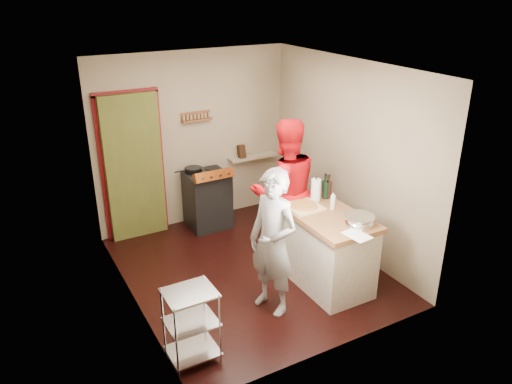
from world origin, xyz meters
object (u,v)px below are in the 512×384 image
wire_shelving (191,323)px  person_red (285,191)px  stove (207,199)px  person_stripe (273,243)px  island (326,247)px

wire_shelving → person_red: (1.86, 1.30, 0.52)m
stove → person_red: size_ratio=0.52×
stove → person_stripe: bearing=-95.1°
stove → wire_shelving: size_ratio=1.26×
wire_shelving → person_stripe: (1.12, 0.36, 0.41)m
island → wire_shelving: bearing=-165.9°
stove → wire_shelving: 2.94m
island → person_stripe: person_stripe is taller
wire_shelving → person_red: 2.33m
stove → person_red: bearing=-68.1°
island → stove: bearing=106.4°
island → person_red: 0.94m
wire_shelving → island: bearing=14.1°
wire_shelving → island: 2.02m
person_red → stove: bearing=-59.1°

